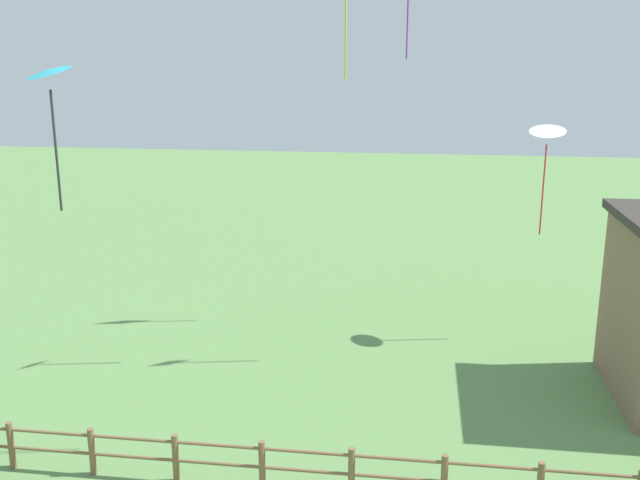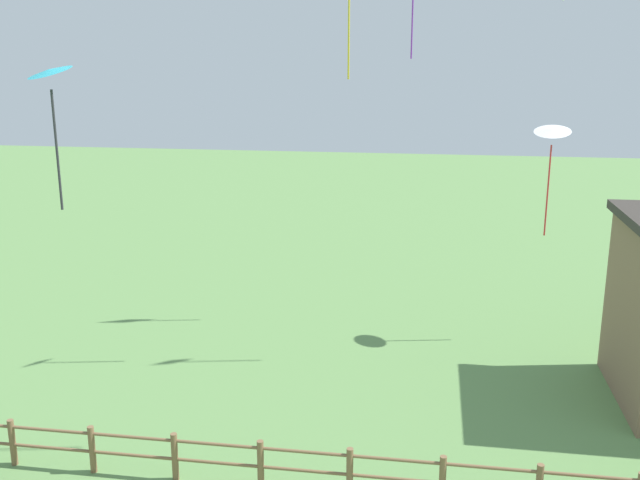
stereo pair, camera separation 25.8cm
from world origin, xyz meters
name	(u,v)px [view 2 (the right image)]	position (x,y,z in m)	size (l,w,h in m)	color
wooden_fence	(305,465)	(0.00, 6.43, 0.61)	(20.57, 0.14, 1.08)	brown
kite_white_delta	(552,134)	(5.82, 15.71, 6.48)	(1.28, 1.26, 3.40)	white
kite_cyan_delta	(50,79)	(-4.98, 6.72, 8.29)	(1.22, 1.22, 2.88)	#2DB2C6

